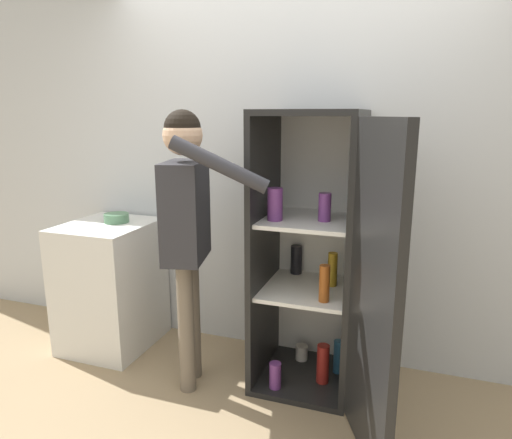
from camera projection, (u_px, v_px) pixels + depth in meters
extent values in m
plane|color=tan|center=(244.00, 431.00, 2.45)|extent=(12.00, 12.00, 0.00)
cube|color=silver|center=(294.00, 173.00, 3.06)|extent=(7.00, 0.06, 2.55)
cube|color=black|center=(305.00, 375.00, 2.95)|extent=(0.59, 0.63, 0.04)
cube|color=black|center=(312.00, 113.00, 2.58)|extent=(0.59, 0.63, 0.04)
cube|color=white|center=(318.00, 240.00, 3.03)|extent=(0.59, 0.03, 1.62)
cube|color=black|center=(265.00, 248.00, 2.85)|extent=(0.04, 0.63, 1.62)
cube|color=black|center=(355.00, 257.00, 2.67)|extent=(0.04, 0.63, 1.62)
cube|color=white|center=(307.00, 289.00, 2.81)|extent=(0.52, 0.56, 0.02)
cube|color=white|center=(309.00, 220.00, 2.72)|extent=(0.52, 0.56, 0.02)
cube|color=black|center=(373.00, 297.00, 2.09)|extent=(0.28, 0.56, 1.62)
cylinder|color=beige|center=(302.00, 352.00, 3.09)|extent=(0.08, 0.08, 0.10)
cylinder|color=#9E4C19|center=(324.00, 283.00, 2.58)|extent=(0.06, 0.06, 0.22)
cylinder|color=#723884|center=(275.00, 204.00, 2.64)|extent=(0.09, 0.09, 0.19)
cylinder|color=maroon|center=(323.00, 364.00, 2.81)|extent=(0.08, 0.08, 0.25)
cylinder|color=#B78C1E|center=(333.00, 269.00, 2.82)|extent=(0.06, 0.06, 0.21)
cylinder|color=black|center=(296.00, 260.00, 3.04)|extent=(0.08, 0.08, 0.19)
cylinder|color=#723884|center=(325.00, 207.00, 2.62)|extent=(0.07, 0.07, 0.16)
cylinder|color=teal|center=(338.00, 357.00, 2.92)|extent=(0.06, 0.06, 0.22)
cylinder|color=#723884|center=(275.00, 375.00, 2.76)|extent=(0.07, 0.07, 0.16)
cylinder|color=#726656|center=(192.00, 317.00, 2.89)|extent=(0.10, 0.10, 0.82)
cylinder|color=#726656|center=(186.00, 328.00, 2.74)|extent=(0.10, 0.10, 0.82)
cube|color=#2D2D33|center=(185.00, 211.00, 2.65)|extent=(0.30, 0.43, 0.58)
sphere|color=#DBAD89|center=(183.00, 135.00, 2.56)|extent=(0.23, 0.23, 0.23)
sphere|color=black|center=(182.00, 128.00, 2.55)|extent=(0.21, 0.21, 0.21)
cylinder|color=#2D2D33|center=(194.00, 209.00, 2.87)|extent=(0.08, 0.08, 0.55)
cylinder|color=#2D2D33|center=(219.00, 165.00, 2.35)|extent=(0.53, 0.20, 0.30)
cube|color=white|center=(111.00, 285.00, 3.30)|extent=(0.58, 0.65, 0.91)
cylinder|color=#517F5B|center=(116.00, 218.00, 3.24)|extent=(0.17, 0.17, 0.06)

